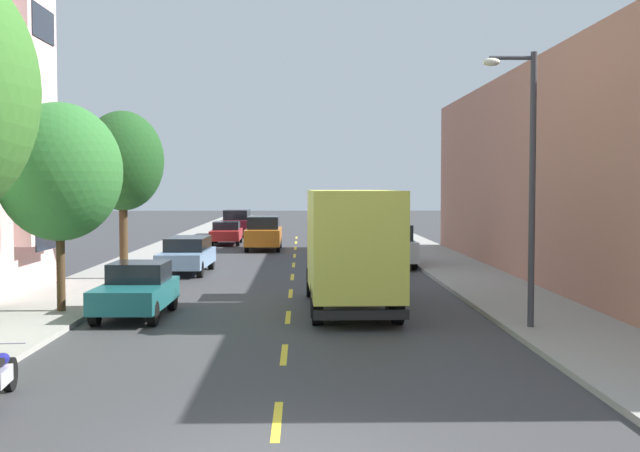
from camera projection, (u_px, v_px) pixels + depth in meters
ground_plane at (294, 259)px, 40.60m from camera, size 160.00×160.00×0.00m
sidewalk_left at (144, 262)px, 38.45m from camera, size 3.20×120.00×0.14m
sidewalk_right at (443, 261)px, 38.76m from camera, size 3.20×120.00×0.14m
lane_centerline_dashes at (293, 271)px, 35.11m from camera, size 0.14×47.20×0.01m
street_tree_second at (59, 172)px, 22.72m from camera, size 3.49×3.49×5.85m
street_tree_third at (123, 161)px, 30.76m from camera, size 3.10×3.10×6.36m
street_lamp at (526, 169)px, 20.10m from camera, size 1.35×0.28×6.81m
delivery_box_truck at (351, 244)px, 23.64m from camera, size 2.54×7.54×3.53m
parked_wagon_sky at (187, 254)px, 34.10m from camera, size 1.95×4.75×1.50m
parked_hatchback_teal at (137, 290)px, 22.65m from camera, size 1.84×4.04×1.50m
parked_hatchback_navy at (365, 233)px, 50.04m from camera, size 1.75×4.00×1.50m
parked_suv_silver at (390, 245)px, 36.93m from camera, size 1.99×4.82×1.93m
parked_sedan_red at (226, 232)px, 50.83m from camera, size 1.90×4.54×1.43m
parked_wagon_charcoal at (356, 226)px, 58.29m from camera, size 1.83×4.71×1.50m
parked_suv_burgundy at (237, 223)px, 59.01m from camera, size 2.07×4.85×1.93m
moving_orange_sedan at (264, 233)px, 46.36m from camera, size 1.95×4.80×1.93m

